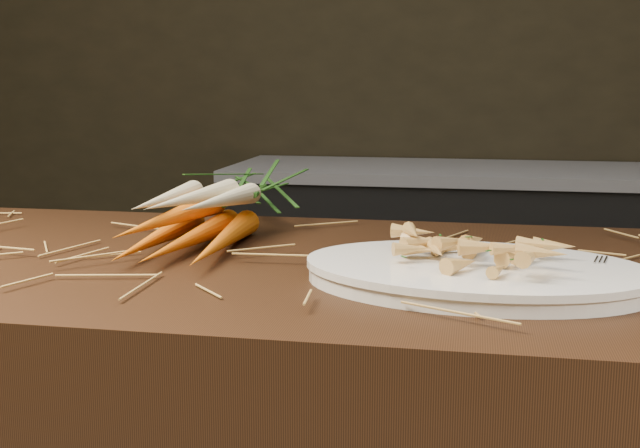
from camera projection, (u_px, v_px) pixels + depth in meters
The scene contains 6 objects.
back_counter at pixel (476, 279), 2.98m from camera, with size 1.82×0.62×0.84m.
straw_bedding at pixel (270, 253), 1.13m from camera, with size 1.40×0.60×0.02m, color #AF8F43, non-canonical shape.
root_veg_bunch at pixel (229, 201), 1.33m from camera, with size 0.21×0.58×0.11m.
serving_platter at pixel (475, 276), 0.99m from camera, with size 0.42×0.28×0.02m, color white, non-canonical shape.
roasted_veg_heap at pixel (476, 249), 0.98m from camera, with size 0.21×0.15×0.05m, color #A1713D, non-canonical shape.
serving_fork at pixel (604, 278), 0.93m from camera, with size 0.01×0.16×0.00m, color silver.
Camera 1 is at (0.28, -0.77, 1.15)m, focal length 45.00 mm.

